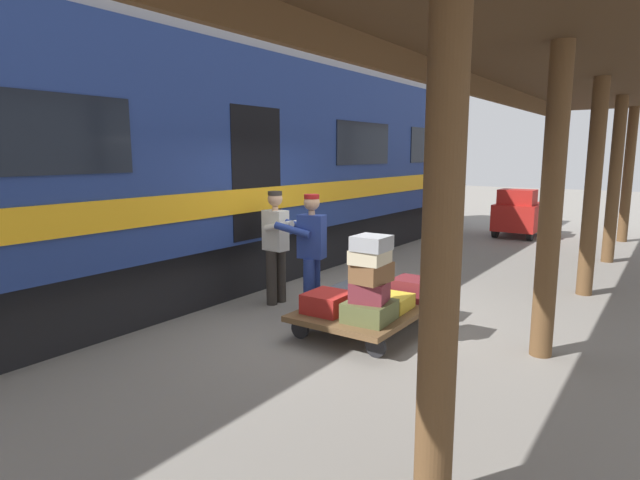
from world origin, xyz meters
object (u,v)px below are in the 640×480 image
at_px(suitcase_yellow_case, 392,302).
at_px(suitcase_slate_roller, 352,293).
at_px(suitcase_cream_canvas, 370,256).
at_px(luggage_cart, 371,308).
at_px(suitcase_gray_aluminum, 372,243).
at_px(suitcase_red_plastic, 328,302).
at_px(train_car, 191,165).
at_px(porter_in_overalls, 310,250).
at_px(suitcase_teal_softside, 371,269).
at_px(suitcase_brown_leather, 372,272).
at_px(suitcase_maroon_trunk, 411,288).
at_px(porter_by_door, 277,243).
at_px(baggage_tug, 519,214).
at_px(suitcase_burgundy_valise, 370,291).
at_px(suitcase_olive_duffel, 370,311).
at_px(suitcase_navy_fabric, 369,252).
at_px(suitcase_black_hardshell, 373,284).

relative_size(suitcase_yellow_case, suitcase_slate_roller, 0.89).
distance_m(suitcase_slate_roller, suitcase_cream_canvas, 1.09).
relative_size(luggage_cart, suitcase_gray_aluminum, 5.38).
distance_m(luggage_cart, suitcase_red_plastic, 0.66).
distance_m(suitcase_red_plastic, suitcase_yellow_case, 0.82).
bearing_deg(train_car, luggage_cart, 175.39).
xyz_separation_m(luggage_cart, porter_in_overalls, (0.98, -0.02, 0.66)).
bearing_deg(suitcase_teal_softside, suitcase_brown_leather, 119.16).
height_order(luggage_cart, suitcase_yellow_case, suitcase_yellow_case).
xyz_separation_m(suitcase_maroon_trunk, porter_in_overalls, (1.28, 0.55, 0.47)).
xyz_separation_m(suitcase_red_plastic, porter_in_overalls, (0.69, -0.59, 0.49)).
bearing_deg(porter_by_door, suitcase_cream_canvas, 158.89).
distance_m(porter_in_overalls, baggage_tug, 8.91).
height_order(suitcase_red_plastic, suitcase_burgundy_valise, suitcase_burgundy_valise).
bearing_deg(train_car, porter_in_overalls, 174.12).
xyz_separation_m(suitcase_teal_softside, porter_in_overalls, (0.65, 0.57, 0.28)).
bearing_deg(porter_by_door, suitcase_yellow_case, 174.95).
xyz_separation_m(suitcase_olive_duffel, porter_by_door, (2.02, -0.75, 0.50)).
height_order(luggage_cart, suitcase_brown_leather, suitcase_brown_leather).
distance_m(suitcase_maroon_trunk, suitcase_teal_softside, 0.66).
height_order(suitcase_cream_canvas, baggage_tug, baggage_tug).
bearing_deg(suitcase_red_plastic, suitcase_yellow_case, -136.21).
relative_size(train_car, suitcase_navy_fabric, 34.29).
height_order(suitcase_maroon_trunk, baggage_tug, baggage_tug).
relative_size(suitcase_yellow_case, suitcase_olive_duffel, 0.87).
xyz_separation_m(luggage_cart, suitcase_maroon_trunk, (-0.30, -0.57, 0.18)).
xyz_separation_m(train_car, suitcase_maroon_trunk, (-3.98, -0.27, -1.61)).
height_order(suitcase_maroon_trunk, suitcase_slate_roller, suitcase_maroon_trunk).
xyz_separation_m(suitcase_yellow_case, suitcase_brown_leather, (-0.02, 0.57, 0.49)).
height_order(suitcase_slate_roller, suitcase_burgundy_valise, suitcase_burgundy_valise).
height_order(suitcase_slate_roller, suitcase_brown_leather, suitcase_brown_leather).
distance_m(suitcase_maroon_trunk, suitcase_navy_fabric, 0.79).
distance_m(suitcase_maroon_trunk, baggage_tug, 8.36).
distance_m(suitcase_olive_duffel, porter_in_overalls, 1.49).
relative_size(suitcase_slate_roller, porter_in_overalls, 0.32).
height_order(suitcase_olive_duffel, porter_in_overalls, porter_in_overalls).
bearing_deg(suitcase_slate_roller, train_car, -5.02).
bearing_deg(suitcase_olive_duffel, suitcase_slate_roller, -43.79).
bearing_deg(train_car, suitcase_gray_aluminum, 166.90).
relative_size(porter_in_overalls, porter_by_door, 1.00).
distance_m(luggage_cart, porter_in_overalls, 1.18).
distance_m(suitcase_navy_fabric, suitcase_gray_aluminum, 1.47).
xyz_separation_m(suitcase_brown_leather, baggage_tug, (0.71, -9.47, -0.27)).
bearing_deg(suitcase_olive_duffel, baggage_tug, -85.80).
distance_m(porter_by_door, baggage_tug, 8.83).
relative_size(suitcase_burgundy_valise, suitcase_teal_softside, 0.82).
bearing_deg(porter_in_overalls, suitcase_black_hardshell, -141.26).
height_order(suitcase_navy_fabric, suitcase_gray_aluminum, suitcase_gray_aluminum).
distance_m(suitcase_burgundy_valise, suitcase_cream_canvas, 0.43).
bearing_deg(porter_in_overalls, suitcase_red_plastic, 139.38).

